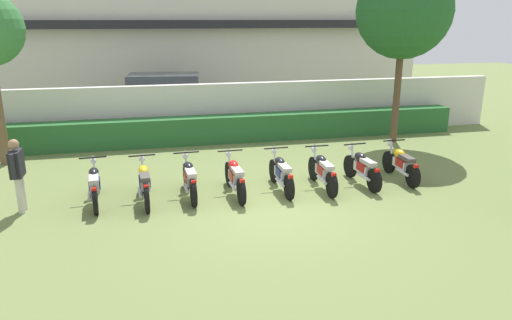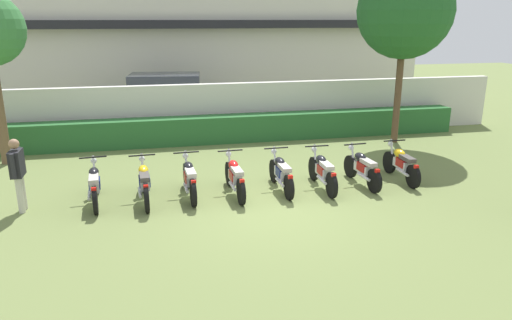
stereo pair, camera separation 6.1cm
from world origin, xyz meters
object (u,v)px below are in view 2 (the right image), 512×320
object	(u,v)px
tree_far_side	(405,11)
motorcycle_in_row_6	(362,168)
motorcycle_in_row_3	(235,176)
motorcycle_in_row_4	(281,173)
motorcycle_in_row_7	(401,164)
parked_car	(170,98)
motorcycle_in_row_1	(144,182)
inspector_person	(18,169)
motorcycle_in_row_2	(189,178)
motorcycle_in_row_5	(322,171)
motorcycle_in_row_0	(95,184)

from	to	relation	value
tree_far_side	motorcycle_in_row_6	size ratio (longest dim) A/B	3.19
motorcycle_in_row_6	motorcycle_in_row_3	bearing A→B (deg)	85.78
motorcycle_in_row_4	motorcycle_in_row_7	bearing A→B (deg)	-89.87
parked_car	motorcycle_in_row_1	xyz separation A→B (m)	(-0.99, -8.69, -0.48)
motorcycle_in_row_7	inspector_person	distance (m)	8.93
motorcycle_in_row_3	motorcycle_in_row_2	bearing A→B (deg)	83.46
tree_far_side	motorcycle_in_row_5	xyz separation A→B (m)	(-3.95, -3.80, -3.74)
motorcycle_in_row_0	motorcycle_in_row_4	size ratio (longest dim) A/B	1.01
tree_far_side	motorcycle_in_row_7	size ratio (longest dim) A/B	3.15
motorcycle_in_row_2	motorcycle_in_row_7	distance (m)	5.34
parked_car	motorcycle_in_row_1	bearing A→B (deg)	-89.65
tree_far_side	motorcycle_in_row_6	xyz separation A→B (m)	(-2.90, -3.76, -3.75)
motorcycle_in_row_0	motorcycle_in_row_5	xyz separation A→B (m)	(5.26, -0.18, 0.00)
motorcycle_in_row_4	motorcycle_in_row_6	world-z (taller)	same
motorcycle_in_row_0	motorcycle_in_row_3	distance (m)	3.13
motorcycle_in_row_3	motorcycle_in_row_4	bearing A→B (deg)	-90.32
motorcycle_in_row_3	inspector_person	bearing A→B (deg)	87.66
motorcycle_in_row_3	motorcycle_in_row_5	distance (m)	2.14
tree_far_side	motorcycle_in_row_4	world-z (taller)	tree_far_side
motorcycle_in_row_0	motorcycle_in_row_2	xyz separation A→B (m)	(2.08, -0.05, 0.01)
motorcycle_in_row_4	motorcycle_in_row_2	bearing A→B (deg)	87.98
motorcycle_in_row_1	motorcycle_in_row_2	world-z (taller)	motorcycle_in_row_1
motorcycle_in_row_2	motorcycle_in_row_4	distance (m)	2.17
motorcycle_in_row_1	inspector_person	xyz separation A→B (m)	(-2.56, 0.01, 0.47)
motorcycle_in_row_7	inspector_person	size ratio (longest dim) A/B	1.14
motorcycle_in_row_5	inspector_person	size ratio (longest dim) A/B	1.19
motorcycle_in_row_1	motorcycle_in_row_5	size ratio (longest dim) A/B	1.00
parked_car	motorcycle_in_row_3	xyz separation A→B (m)	(1.06, -8.69, -0.49)
tree_far_side	motorcycle_in_row_2	distance (m)	8.85
motorcycle_in_row_3	motorcycle_in_row_7	size ratio (longest dim) A/B	1.05
motorcycle_in_row_1	motorcycle_in_row_5	xyz separation A→B (m)	(4.19, -0.04, -0.01)
motorcycle_in_row_1	motorcycle_in_row_4	world-z (taller)	motorcycle_in_row_1
parked_car	motorcycle_in_row_3	world-z (taller)	parked_car
inspector_person	motorcycle_in_row_5	bearing A→B (deg)	-0.46
motorcycle_in_row_2	motorcycle_in_row_1	bearing A→B (deg)	92.26
motorcycle_in_row_2	tree_far_side	bearing A→B (deg)	-65.22
motorcycle_in_row_1	tree_far_side	bearing A→B (deg)	-68.42
motorcycle_in_row_4	parked_car	bearing A→B (deg)	13.24
motorcycle_in_row_4	motorcycle_in_row_5	xyz separation A→B (m)	(1.01, -0.09, 0.01)
motorcycle_in_row_2	motorcycle_in_row_7	size ratio (longest dim) A/B	1.01
tree_far_side	motorcycle_in_row_1	bearing A→B (deg)	-155.19
tree_far_side	motorcycle_in_row_0	bearing A→B (deg)	-158.50
motorcycle_in_row_5	motorcycle_in_row_6	bearing A→B (deg)	-86.98
inspector_person	motorcycle_in_row_6	bearing A→B (deg)	-0.09
motorcycle_in_row_2	motorcycle_in_row_7	bearing A→B (deg)	-92.27
motorcycle_in_row_3	motorcycle_in_row_4	size ratio (longest dim) A/B	1.03
parked_car	motorcycle_in_row_7	size ratio (longest dim) A/B	2.59
motorcycle_in_row_4	motorcycle_in_row_6	size ratio (longest dim) A/B	1.03
parked_car	motorcycle_in_row_5	size ratio (longest dim) A/B	2.48
motorcycle_in_row_1	motorcycle_in_row_5	bearing A→B (deg)	-93.81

